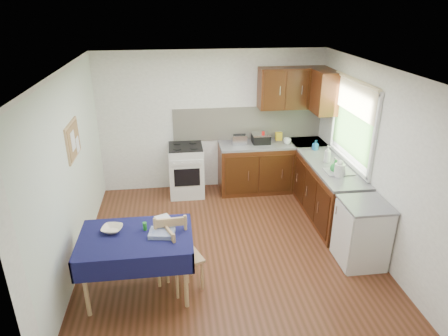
{
  "coord_description": "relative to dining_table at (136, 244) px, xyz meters",
  "views": [
    {
      "loc": [
        -0.67,
        -4.75,
        3.28
      ],
      "look_at": [
        -0.02,
        0.28,
        1.12
      ],
      "focal_mm": 32.0,
      "sensor_mm": 36.0,
      "label": 1
    }
  ],
  "objects": [
    {
      "name": "floor",
      "position": [
        1.17,
        0.77,
        -0.68
      ],
      "size": [
        4.2,
        4.2,
        0.0
      ],
      "primitive_type": "plane",
      "color": "#482713",
      "rests_on": "ground"
    },
    {
      "name": "ceiling",
      "position": [
        1.17,
        0.77,
        1.82
      ],
      "size": [
        4.0,
        4.2,
        0.02
      ],
      "primitive_type": "cube",
      "color": "white",
      "rests_on": "wall_back"
    },
    {
      "name": "wall_back",
      "position": [
        1.17,
        2.87,
        0.57
      ],
      "size": [
        4.0,
        0.02,
        2.5
      ],
      "primitive_type": "cube",
      "color": "silver",
      "rests_on": "ground"
    },
    {
      "name": "wall_front",
      "position": [
        1.17,
        -1.33,
        0.57
      ],
      "size": [
        4.0,
        0.02,
        2.5
      ],
      "primitive_type": "cube",
      "color": "silver",
      "rests_on": "ground"
    },
    {
      "name": "wall_left",
      "position": [
        -0.83,
        0.77,
        0.57
      ],
      "size": [
        0.02,
        4.2,
        2.5
      ],
      "primitive_type": "cube",
      "color": "white",
      "rests_on": "ground"
    },
    {
      "name": "wall_right",
      "position": [
        3.17,
        0.77,
        0.57
      ],
      "size": [
        0.02,
        4.2,
        2.5
      ],
      "primitive_type": "cube",
      "color": "silver",
      "rests_on": "ground"
    },
    {
      "name": "base_cabinets",
      "position": [
        2.53,
        2.03,
        -0.25
      ],
      "size": [
        1.9,
        2.3,
        0.86
      ],
      "color": "#311C08",
      "rests_on": "ground"
    },
    {
      "name": "worktop_back",
      "position": [
        2.22,
        2.57,
        0.2
      ],
      "size": [
        1.9,
        0.6,
        0.04
      ],
      "primitive_type": "cube",
      "color": "slate",
      "rests_on": "base_cabinets"
    },
    {
      "name": "worktop_right",
      "position": [
        2.87,
        1.42,
        0.2
      ],
      "size": [
        0.6,
        1.7,
        0.04
      ],
      "primitive_type": "cube",
      "color": "slate",
      "rests_on": "base_cabinets"
    },
    {
      "name": "worktop_corner",
      "position": [
        2.87,
        2.57,
        0.2
      ],
      "size": [
        0.6,
        0.6,
        0.04
      ],
      "primitive_type": "cube",
      "color": "slate",
      "rests_on": "base_cabinets"
    },
    {
      "name": "splashback",
      "position": [
        1.82,
        2.86,
        0.52
      ],
      "size": [
        2.7,
        0.02,
        0.6
      ],
      "primitive_type": "cube",
      "color": "beige",
      "rests_on": "wall_back"
    },
    {
      "name": "upper_cabinets",
      "position": [
        2.7,
        2.57,
        1.17
      ],
      "size": [
        1.2,
        0.85,
        0.7
      ],
      "color": "#311C08",
      "rests_on": "wall_back"
    },
    {
      "name": "stove",
      "position": [
        0.67,
        2.57,
        -0.22
      ],
      "size": [
        0.6,
        0.61,
        0.92
      ],
      "color": "silver",
      "rests_on": "ground"
    },
    {
      "name": "window",
      "position": [
        3.15,
        1.47,
        0.97
      ],
      "size": [
        0.04,
        1.48,
        1.26
      ],
      "color": "#325A25",
      "rests_on": "wall_right"
    },
    {
      "name": "fridge",
      "position": [
        2.87,
        0.22,
        -0.23
      ],
      "size": [
        0.58,
        0.6,
        0.89
      ],
      "color": "silver",
      "rests_on": "ground"
    },
    {
      "name": "corkboard",
      "position": [
        -0.8,
        1.07,
        0.92
      ],
      "size": [
        0.04,
        0.62,
        0.47
      ],
      "color": "tan",
      "rests_on": "wall_left"
    },
    {
      "name": "dining_table",
      "position": [
        0.0,
        0.0,
        0.0
      ],
      "size": [
        1.29,
        0.87,
        0.78
      ],
      "rotation": [
        0.0,
        0.0,
        -0.01
      ],
      "color": "#0E0D37",
      "rests_on": "ground"
    },
    {
      "name": "chair_far",
      "position": [
        0.39,
        0.19,
        -0.16
      ],
      "size": [
        0.46,
        0.46,
        0.97
      ],
      "rotation": [
        0.0,
        0.0,
        3.21
      ],
      "color": "tan",
      "rests_on": "ground"
    },
    {
      "name": "chair_near",
      "position": [
        0.49,
        0.01,
        -0.21
      ],
      "size": [
        0.51,
        0.51,
        0.89
      ],
      "rotation": [
        0.0,
        0.0,
        1.94
      ],
      "color": "tan",
      "rests_on": "ground"
    },
    {
      "name": "toaster",
      "position": [
        1.62,
        2.57,
        0.31
      ],
      "size": [
        0.26,
        0.16,
        0.2
      ],
      "rotation": [
        0.0,
        0.0,
        -0.11
      ],
      "color": "silver",
      "rests_on": "worktop_back"
    },
    {
      "name": "sandwich_press",
      "position": [
        2.02,
        2.61,
        0.31
      ],
      "size": [
        0.31,
        0.27,
        0.18
      ],
      "rotation": [
        0.0,
        0.0,
        0.04
      ],
      "color": "black",
      "rests_on": "worktop_back"
    },
    {
      "name": "sauce_bottle",
      "position": [
        2.03,
        2.52,
        0.34
      ],
      "size": [
        0.05,
        0.05,
        0.24
      ],
      "primitive_type": "cylinder",
      "color": "#AD0F0D",
      "rests_on": "worktop_back"
    },
    {
      "name": "yellow_packet",
      "position": [
        2.37,
        2.71,
        0.3
      ],
      "size": [
        0.12,
        0.09,
        0.15
      ],
      "primitive_type": "cube",
      "rotation": [
        0.0,
        0.0,
        0.14
      ],
      "color": "yellow",
      "rests_on": "worktop_back"
    },
    {
      "name": "dish_rack",
      "position": [
        2.89,
        1.17,
        0.25
      ],
      "size": [
        0.4,
        0.31,
        0.19
      ],
      "rotation": [
        0.0,
        0.0,
        -0.31
      ],
      "color": "#97969C",
      "rests_on": "worktop_right"
    },
    {
      "name": "kettle",
      "position": [
        2.84,
        1.05,
        0.33
      ],
      "size": [
        0.15,
        0.15,
        0.25
      ],
      "color": "silver",
      "rests_on": "worktop_right"
    },
    {
      "name": "cup",
      "position": [
        2.47,
        2.5,
        0.28
      ],
      "size": [
        0.14,
        0.14,
        0.1
      ],
      "primitive_type": "imported",
      "rotation": [
        0.0,
        0.0,
        0.06
      ],
      "color": "white",
      "rests_on": "worktop_back"
    },
    {
      "name": "soap_bottle_a",
      "position": [
        2.85,
        1.57,
        0.36
      ],
      "size": [
        0.15,
        0.15,
        0.27
      ],
      "primitive_type": "imported",
      "rotation": [
        0.0,
        0.0,
        0.58
      ],
      "color": "silver",
      "rests_on": "worktop_right"
    },
    {
      "name": "soap_bottle_b",
      "position": [
        2.86,
        2.14,
        0.31
      ],
      "size": [
        0.1,
        0.09,
        0.17
      ],
      "primitive_type": "imported",
      "rotation": [
        0.0,
        0.0,
        1.86
      ],
      "color": "#206FBC",
      "rests_on": "worktop_right"
    },
    {
      "name": "soap_bottle_c",
      "position": [
        2.83,
        1.2,
        0.32
      ],
      "size": [
        0.16,
        0.16,
        0.19
      ],
      "primitive_type": "imported",
      "rotation": [
        0.0,
        0.0,
        3.06
      ],
      "color": "green",
      "rests_on": "worktop_right"
    },
    {
      "name": "plate_bowl",
      "position": [
        -0.27,
        0.14,
        0.13
      ],
      "size": [
        0.28,
        0.28,
        0.06
      ],
      "primitive_type": "imported",
      "rotation": [
        0.0,
        0.0,
        -0.2
      ],
      "color": "beige",
      "rests_on": "dining_table"
    },
    {
      "name": "book",
      "position": [
        0.24,
        0.28,
        0.11
      ],
      "size": [
        0.25,
        0.28,
        0.02
      ],
      "primitive_type": "imported",
      "rotation": [
        0.0,
        0.0,
        0.4
      ],
      "color": "white",
      "rests_on": "dining_table"
    },
    {
      "name": "spice_jar",
      "position": [
        0.1,
        0.12,
        0.15
      ],
      "size": [
        0.05,
        0.05,
        0.1
      ],
      "primitive_type": "cylinder",
      "color": "#258728",
      "rests_on": "dining_table"
    },
    {
      "name": "tea_towel",
      "position": [
        0.3,
        -0.02,
        0.13
      ],
      "size": [
        0.31,
        0.26,
        0.05
      ],
      "primitive_type": "cube",
      "rotation": [
        0.0,
        0.0,
        -0.15
      ],
      "color": "#284495",
      "rests_on": "dining_table"
    }
  ]
}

